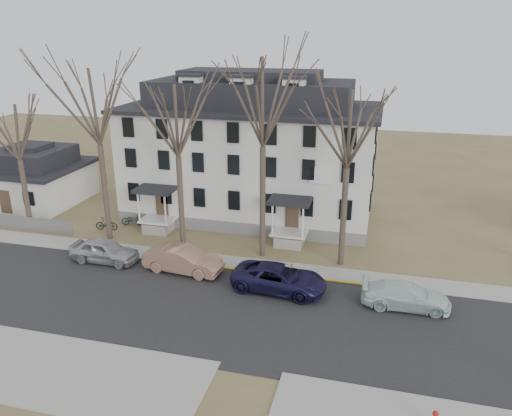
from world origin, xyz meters
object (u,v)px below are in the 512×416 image
(tree_far_left, at_px, (95,101))
(tree_mid_left, at_px, (176,116))
(tree_bungalow, at_px, (15,129))
(car_silver, at_px, (104,251))
(car_tan, at_px, (183,260))
(tree_center, at_px, (263,96))
(car_white, at_px, (406,296))
(tree_mid_right, at_px, (349,123))
(car_navy, at_px, (279,279))
(bicycle_right, at_px, (107,224))
(boarding_house, at_px, (251,152))
(small_house, at_px, (35,178))
(bicycle_left, at_px, (133,220))

(tree_far_left, distance_m, tree_mid_left, 6.05)
(tree_mid_left, height_order, tree_bungalow, tree_mid_left)
(tree_far_left, distance_m, car_silver, 10.40)
(tree_far_left, height_order, car_tan, tree_far_left)
(tree_center, distance_m, car_tan, 11.77)
(tree_center, bearing_deg, car_white, -26.35)
(tree_center, height_order, tree_bungalow, tree_center)
(tree_mid_right, distance_m, car_navy, 10.50)
(car_silver, bearing_deg, bicycle_right, 29.99)
(bicycle_right, bearing_deg, tree_center, -104.75)
(tree_mid_left, distance_m, tree_bungalow, 13.08)
(bicycle_right, bearing_deg, boarding_house, -64.70)
(car_tan, bearing_deg, car_navy, -92.44)
(tree_bungalow, xyz_separation_m, car_tan, (14.61, -3.81, -7.26))
(car_silver, height_order, bicycle_right, car_silver)
(tree_far_left, height_order, tree_center, tree_center)
(small_house, distance_m, car_navy, 27.50)
(tree_far_left, relative_size, car_white, 2.75)
(car_tan, height_order, bicycle_right, car_tan)
(boarding_house, xyz_separation_m, bicycle_right, (-10.03, -6.82, -4.85))
(car_navy, bearing_deg, bicycle_left, 66.41)
(tree_center, height_order, car_white, tree_center)
(tree_far_left, xyz_separation_m, car_silver, (1.80, -3.75, -9.54))
(small_house, relative_size, car_tan, 1.68)
(tree_center, xyz_separation_m, tree_mid_right, (5.50, 0.00, -1.48))
(tree_mid_left, distance_m, bicycle_right, 11.55)
(tree_center, height_order, car_silver, tree_center)
(car_tan, relative_size, bicycle_left, 2.78)
(tree_mid_left, bearing_deg, tree_center, 0.00)
(tree_far_left, bearing_deg, car_tan, -26.62)
(car_silver, distance_m, car_navy, 12.45)
(small_house, distance_m, tree_bungalow, 9.43)
(tree_bungalow, distance_m, car_white, 29.94)
(small_house, distance_m, tree_center, 25.41)
(small_house, height_order, car_white, small_house)
(tree_center, distance_m, bicycle_right, 16.82)
(tree_far_left, bearing_deg, tree_center, 0.00)
(bicycle_right, bearing_deg, car_silver, -159.78)
(car_navy, bearing_deg, tree_bungalow, 82.55)
(car_white, bearing_deg, bicycle_right, 72.98)
(small_house, relative_size, car_white, 1.75)
(tree_far_left, relative_size, car_silver, 2.90)
(bicycle_left, bearing_deg, boarding_house, -65.18)
(boarding_house, relative_size, tree_mid_right, 1.63)
(tree_mid_right, bearing_deg, bicycle_right, 175.88)
(tree_bungalow, bearing_deg, car_silver, -23.07)
(car_white, bearing_deg, car_silver, 85.12)
(tree_mid_left, xyz_separation_m, tree_bungalow, (-13.00, 0.00, -1.48))
(car_navy, bearing_deg, tree_far_left, 76.76)
(bicycle_left, bearing_deg, tree_mid_left, -124.20)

